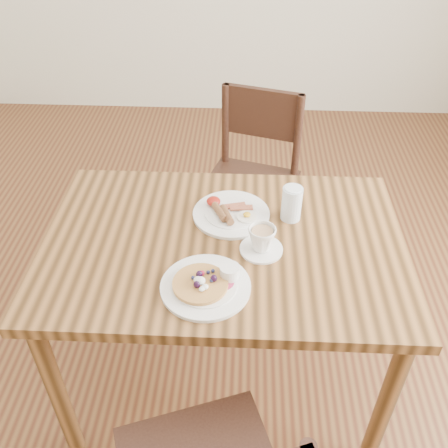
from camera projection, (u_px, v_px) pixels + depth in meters
The scene contains 7 objects.
ground at pixel (224, 373), 2.12m from camera, with size 5.00×5.00×0.00m, color #4F2716.
dining_table at pixel (224, 262), 1.71m from camera, with size 1.20×0.80×0.75m.
chair_far at pixel (252, 176), 2.41m from camera, with size 0.52×0.52×0.88m.
pancake_plate at pixel (207, 284), 1.48m from camera, with size 0.27×0.27×0.06m.
breakfast_plate at pixel (230, 213), 1.75m from camera, with size 0.27×0.27×0.04m.
teacup_saucer at pixel (262, 240), 1.59m from camera, with size 0.14×0.14×0.09m.
water_glass at pixel (292, 203), 1.70m from camera, with size 0.07×0.07×0.12m, color silver.
Camera 1 is at (0.06, -1.24, 1.83)m, focal length 40.00 mm.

